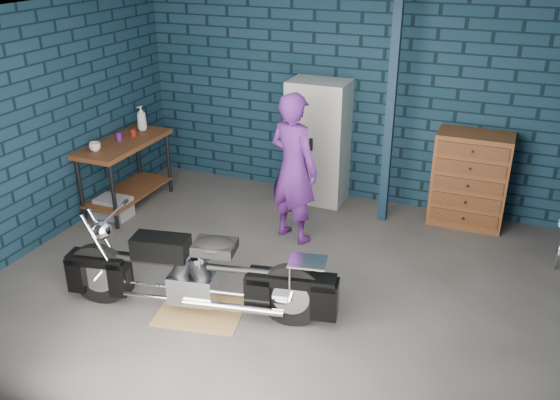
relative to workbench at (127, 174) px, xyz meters
The scene contains 14 objects.
ground 2.92m from the workbench, 21.68° to the right, with size 6.00×6.00×0.00m, color #54514E.
room_walls 3.09m from the workbench, 10.82° to the right, with size 6.02×5.01×2.71m.
support_post 3.47m from the workbench, 15.31° to the left, with size 0.10×0.10×2.70m, color #112437.
workbench is the anchor object (origin of this frame).
drip_mat 2.79m from the workbench, 40.83° to the right, with size 0.81×0.61×0.01m, color olive.
motorcycle 2.75m from the workbench, 40.83° to the right, with size 2.25×0.61×0.99m, color black, non-canonical shape.
person 2.39m from the workbench, ahead, with size 0.65×0.43×1.78m, color #551F77.
storage_bin 0.49m from the workbench, 86.87° to the right, with size 0.42×0.30×0.26m, color gray.
locker 2.55m from the workbench, 27.46° to the left, with size 0.77×0.55×1.64m, color silver.
tool_chest 4.37m from the workbench, 15.45° to the left, with size 0.88×0.49×1.18m, color brown.
cup_a 0.68m from the workbench, 101.57° to the right, with size 0.14×0.14×0.11m, color beige.
mug_purple 0.51m from the workbench, behind, with size 0.08×0.08×0.11m, color #4C1860.
mug_red 0.55m from the workbench, 87.98° to the left, with size 0.07×0.07×0.10m, color maroon.
bottle 0.80m from the workbench, 95.12° to the left, with size 0.13×0.13×0.33m, color gray.
Camera 1 is at (1.93, -4.85, 3.37)m, focal length 38.00 mm.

